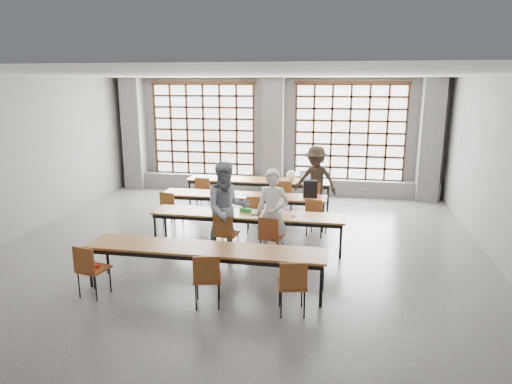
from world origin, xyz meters
TOP-DOWN VIEW (x-y plane):
  - floor at (0.00, 0.00)m, footprint 11.00×11.00m
  - ceiling at (0.00, 0.00)m, footprint 11.00×11.00m
  - wall_back at (0.00, 5.50)m, footprint 10.00×0.00m
  - wall_front at (0.00, -5.50)m, footprint 10.00×0.00m
  - wall_left at (-5.00, 0.00)m, footprint 0.00×11.00m
  - column_left at (-4.50, 5.22)m, footprint 0.60×0.55m
  - column_mid at (0.00, 5.22)m, footprint 0.60×0.55m
  - column_right at (4.50, 5.22)m, footprint 0.60×0.55m
  - window_left at (-2.25, 5.42)m, footprint 3.32×0.12m
  - window_right at (2.25, 5.42)m, footprint 3.32×0.12m
  - sill_ledge at (0.00, 5.30)m, footprint 9.80×0.35m
  - desk_row_a at (-0.19, 3.78)m, footprint 4.00×0.70m
  - desk_row_b at (-0.25, 2.02)m, footprint 4.00×0.70m
  - desk_row_c at (0.17, 0.46)m, footprint 4.00×0.70m
  - desk_row_d at (-0.11, -1.62)m, footprint 4.00×0.70m
  - chair_back_left at (-1.59, 3.15)m, footprint 0.42×0.43m
  - chair_back_mid at (0.61, 3.15)m, footprint 0.42×0.43m
  - chair_back_right at (1.38, 3.15)m, footprint 0.53×0.53m
  - chair_mid_left at (-1.87, 1.40)m, footprint 0.51×0.51m
  - chair_mid_centre at (0.16, 1.39)m, footprint 0.48×0.48m
  - chair_mid_right at (1.52, 1.40)m, footprint 0.52×0.52m
  - chair_front_left at (-0.14, -0.17)m, footprint 0.47×0.48m
  - chair_front_right at (0.75, -0.17)m, footprint 0.49×0.50m
  - chair_near_left at (-1.83, -2.25)m, footprint 0.49×0.50m
  - chair_near_mid at (0.10, -2.25)m, footprint 0.51×0.51m
  - chair_near_right at (1.40, -2.25)m, footprint 0.49×0.50m
  - student_male at (0.77, -0.04)m, footprint 0.71×0.52m
  - student_female at (-0.13, -0.04)m, footprint 1.13×1.04m
  - student_back at (1.41, 3.28)m, footprint 1.30×1.00m
  - laptop_front at (0.71, 0.57)m, footprint 0.38×0.33m
  - laptop_back at (1.13, 3.88)m, footprint 0.45×0.42m
  - mouse at (1.12, 0.44)m, footprint 0.10×0.07m
  - green_box at (0.12, 0.54)m, footprint 0.27×0.17m
  - phone at (0.35, 0.36)m, footprint 0.14×0.08m
  - paper_sheet_a at (-0.85, 2.07)m, footprint 0.32×0.24m
  - paper_sheet_b at (-0.55, 1.97)m, footprint 0.34×0.27m
  - paper_sheet_c at (-0.15, 2.02)m, footprint 0.34×0.27m
  - backpack at (1.35, 2.07)m, footprint 0.35×0.24m
  - plastic_bag at (0.71, 3.83)m, footprint 0.27×0.22m
  - red_pouch at (-1.81, -2.17)m, footprint 0.20×0.08m

SIDE VIEW (x-z plane):
  - floor at x=0.00m, z-range 0.00..0.00m
  - sill_ledge at x=0.00m, z-range 0.00..0.50m
  - red_pouch at x=-1.81m, z-range 0.47..0.53m
  - chair_back_left at x=-1.59m, z-range 0.10..0.98m
  - chair_back_mid at x=0.61m, z-range 0.10..0.98m
  - chair_back_right at x=1.38m, z-range 0.10..0.98m
  - chair_mid_left at x=-1.87m, z-range 0.10..0.98m
  - chair_mid_centre at x=0.16m, z-range 0.10..0.98m
  - chair_mid_right at x=1.52m, z-range 0.10..0.98m
  - chair_front_left at x=-0.14m, z-range 0.10..0.98m
  - chair_front_right at x=0.75m, z-range 0.10..0.98m
  - chair_near_left at x=-1.83m, z-range 0.10..0.98m
  - chair_near_mid at x=0.10m, z-range 0.10..0.98m
  - chair_near_right at x=1.40m, z-range 0.10..0.98m
  - desk_row_a at x=-0.19m, z-range 0.30..1.03m
  - desk_row_b at x=-0.25m, z-range 0.30..1.03m
  - desk_row_c at x=0.17m, z-range 0.30..1.03m
  - desk_row_d at x=-0.11m, z-range 0.30..1.03m
  - paper_sheet_a at x=-0.85m, z-range 0.73..0.73m
  - paper_sheet_b at x=-0.55m, z-range 0.73..0.73m
  - paper_sheet_c at x=-0.15m, z-range 0.73..0.73m
  - phone at x=0.35m, z-range 0.73..0.74m
  - mouse at x=1.12m, z-range 0.73..0.77m
  - green_box at x=0.12m, z-range 0.73..0.82m
  - laptop_front at x=0.71m, z-range 0.66..0.92m
  - laptop_back at x=1.13m, z-range 0.66..0.92m
  - plastic_bag at x=0.71m, z-range 0.73..1.02m
  - student_male at x=0.77m, z-range 0.00..1.77m
  - student_back at x=1.41m, z-range 0.00..1.77m
  - backpack at x=1.35m, z-range 0.73..1.13m
  - student_female at x=-0.13m, z-range 0.00..1.88m
  - wall_back at x=0.00m, z-range -3.25..6.75m
  - wall_front at x=0.00m, z-range -3.25..6.75m
  - wall_left at x=-5.00m, z-range -3.75..7.25m
  - column_left at x=-4.50m, z-range 0.00..3.50m
  - column_mid at x=0.00m, z-range 0.00..3.50m
  - column_right at x=4.50m, z-range 0.00..3.50m
  - window_left at x=-2.25m, z-range 0.40..3.40m
  - window_right at x=2.25m, z-range 0.40..3.40m
  - ceiling at x=0.00m, z-range 3.50..3.50m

